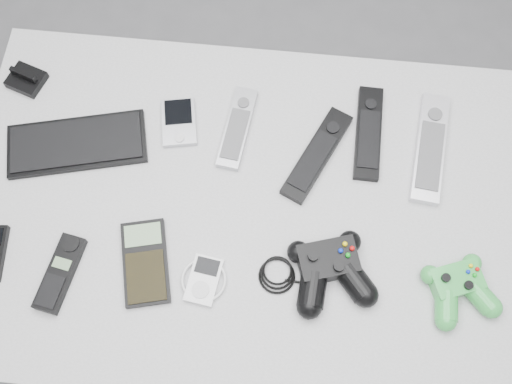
# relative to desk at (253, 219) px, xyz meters

# --- Properties ---
(floor) EXTENTS (3.50, 3.50, 0.00)m
(floor) POSITION_rel_desk_xyz_m (0.00, -0.03, -0.73)
(floor) COLOR slate
(floor) RESTS_ON ground
(desk) EXTENTS (1.19, 0.76, 0.80)m
(desk) POSITION_rel_desk_xyz_m (0.00, 0.00, 0.00)
(desk) COLOR gray
(desk) RESTS_ON floor
(pda_keyboard) EXTENTS (0.31, 0.19, 0.02)m
(pda_keyboard) POSITION_rel_desk_xyz_m (-0.38, 0.10, 0.08)
(pda_keyboard) COLOR black
(pda_keyboard) RESTS_ON desk
(dock_bracket) EXTENTS (0.09, 0.08, 0.04)m
(dock_bracket) POSITION_rel_desk_xyz_m (-0.52, 0.24, 0.09)
(dock_bracket) COLOR black
(dock_bracket) RESTS_ON desk
(pda) EXTENTS (0.09, 0.12, 0.02)m
(pda) POSITION_rel_desk_xyz_m (-0.18, 0.17, 0.08)
(pda) COLOR #A3A4AA
(pda) RESTS_ON desk
(remote_silver_a) EXTENTS (0.07, 0.19, 0.02)m
(remote_silver_a) POSITION_rel_desk_xyz_m (-0.05, 0.17, 0.08)
(remote_silver_a) COLOR #A3A4AA
(remote_silver_a) RESTS_ON desk
(remote_black_a) EXTENTS (0.14, 0.23, 0.02)m
(remote_black_a) POSITION_rel_desk_xyz_m (0.12, 0.13, 0.08)
(remote_black_a) COLOR black
(remote_black_a) RESTS_ON desk
(remote_black_b) EXTENTS (0.06, 0.22, 0.02)m
(remote_black_b) POSITION_rel_desk_xyz_m (0.23, 0.19, 0.08)
(remote_black_b) COLOR black
(remote_black_b) RESTS_ON desk
(remote_silver_b) EXTENTS (0.08, 0.25, 0.03)m
(remote_silver_b) POSITION_rel_desk_xyz_m (0.36, 0.17, 0.08)
(remote_silver_b) COLOR silver
(remote_silver_b) RESTS_ON desk
(cordless_handset) EXTENTS (0.08, 0.16, 0.02)m
(cordless_handset) POSITION_rel_desk_xyz_m (-0.35, -0.17, 0.08)
(cordless_handset) COLOR black
(cordless_handset) RESTS_ON desk
(calculator) EXTENTS (0.12, 0.18, 0.02)m
(calculator) POSITION_rel_desk_xyz_m (-0.20, -0.14, 0.08)
(calculator) COLOR black
(calculator) RESTS_ON desk
(mp3_player) EXTENTS (0.10, 0.11, 0.02)m
(mp3_player) POSITION_rel_desk_xyz_m (-0.08, -0.16, 0.08)
(mp3_player) COLOR silver
(mp3_player) RESTS_ON desk
(controller_black) EXTENTS (0.31, 0.24, 0.05)m
(controller_black) POSITION_rel_desk_xyz_m (0.16, -0.12, 0.10)
(controller_black) COLOR black
(controller_black) RESTS_ON desk
(controller_green) EXTENTS (0.17, 0.18, 0.04)m
(controller_green) POSITION_rel_desk_xyz_m (0.41, -0.13, 0.09)
(controller_green) COLOR #268E44
(controller_green) RESTS_ON desk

